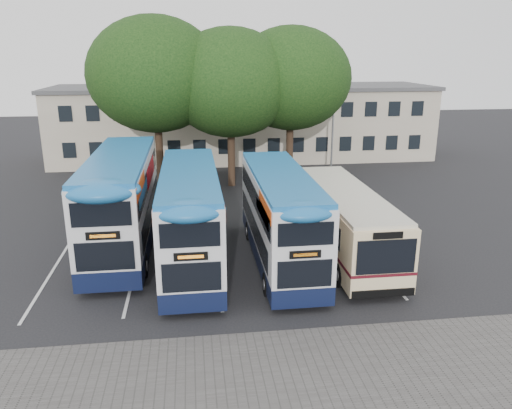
{
  "coord_description": "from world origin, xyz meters",
  "views": [
    {
      "loc": [
        -4.63,
        -16.57,
        9.01
      ],
      "look_at": [
        -1.81,
        5.0,
        2.32
      ],
      "focal_mm": 35.0,
      "sensor_mm": 36.0,
      "label": 1
    }
  ],
  "objects_px": {
    "tree_right": "(291,79)",
    "bus_dd_right": "(280,214)",
    "tree_mid": "(230,83)",
    "bus_dd_mid": "(190,213)",
    "bus_single": "(344,217)",
    "tree_left": "(155,75)",
    "lamp_post": "(334,106)",
    "bus_dd_left": "(122,198)"
  },
  "relations": [
    {
      "from": "tree_mid",
      "to": "bus_single",
      "type": "distance_m",
      "value": 14.43
    },
    {
      "from": "bus_dd_mid",
      "to": "bus_single",
      "type": "height_order",
      "value": "bus_dd_mid"
    },
    {
      "from": "bus_dd_mid",
      "to": "bus_dd_right",
      "type": "distance_m",
      "value": 3.91
    },
    {
      "from": "tree_left",
      "to": "bus_dd_right",
      "type": "height_order",
      "value": "tree_left"
    },
    {
      "from": "tree_right",
      "to": "lamp_post",
      "type": "bearing_deg",
      "value": 28.19
    },
    {
      "from": "lamp_post",
      "to": "bus_dd_right",
      "type": "bearing_deg",
      "value": -113.12
    },
    {
      "from": "tree_left",
      "to": "bus_dd_right",
      "type": "distance_m",
      "value": 15.97
    },
    {
      "from": "tree_left",
      "to": "bus_dd_right",
      "type": "bearing_deg",
      "value": -66.88
    },
    {
      "from": "bus_dd_mid",
      "to": "bus_dd_right",
      "type": "bearing_deg",
      "value": -4.38
    },
    {
      "from": "tree_left",
      "to": "bus_single",
      "type": "height_order",
      "value": "tree_left"
    },
    {
      "from": "bus_dd_right",
      "to": "bus_single",
      "type": "height_order",
      "value": "bus_dd_right"
    },
    {
      "from": "lamp_post",
      "to": "tree_mid",
      "type": "distance_m",
      "value": 8.6
    },
    {
      "from": "tree_mid",
      "to": "bus_dd_left",
      "type": "distance_m",
      "value": 13.19
    },
    {
      "from": "bus_dd_right",
      "to": "lamp_post",
      "type": "bearing_deg",
      "value": 66.88
    },
    {
      "from": "lamp_post",
      "to": "tree_right",
      "type": "relative_size",
      "value": 0.84
    },
    {
      "from": "tree_mid",
      "to": "bus_dd_right",
      "type": "xyz_separation_m",
      "value": [
        1.02,
        -13.42,
        -4.78
      ]
    },
    {
      "from": "lamp_post",
      "to": "tree_right",
      "type": "distance_m",
      "value": 4.71
    },
    {
      "from": "lamp_post",
      "to": "bus_single",
      "type": "xyz_separation_m",
      "value": [
        -3.81,
        -15.51,
        -3.37
      ]
    },
    {
      "from": "bus_dd_left",
      "to": "bus_dd_mid",
      "type": "relative_size",
      "value": 1.06
    },
    {
      "from": "tree_right",
      "to": "bus_dd_right",
      "type": "bearing_deg",
      "value": -102.74
    },
    {
      "from": "lamp_post",
      "to": "bus_single",
      "type": "bearing_deg",
      "value": -103.79
    },
    {
      "from": "lamp_post",
      "to": "tree_mid",
      "type": "bearing_deg",
      "value": -160.95
    },
    {
      "from": "tree_right",
      "to": "bus_dd_right",
      "type": "relative_size",
      "value": 1.1
    },
    {
      "from": "tree_left",
      "to": "tree_right",
      "type": "relative_size",
      "value": 1.06
    },
    {
      "from": "lamp_post",
      "to": "bus_dd_left",
      "type": "xyz_separation_m",
      "value": [
        -13.95,
        -13.56,
        -2.62
      ]
    },
    {
      "from": "bus_single",
      "to": "bus_dd_right",
      "type": "bearing_deg",
      "value": -168.1
    },
    {
      "from": "bus_dd_left",
      "to": "bus_single",
      "type": "relative_size",
      "value": 1.06
    },
    {
      "from": "tree_mid",
      "to": "tree_right",
      "type": "xyz_separation_m",
      "value": [
        4.23,
        0.76,
        0.21
      ]
    },
    {
      "from": "bus_dd_mid",
      "to": "bus_single",
      "type": "distance_m",
      "value": 7.02
    },
    {
      "from": "tree_mid",
      "to": "bus_dd_right",
      "type": "relative_size",
      "value": 1.09
    },
    {
      "from": "bus_dd_left",
      "to": "bus_dd_mid",
      "type": "height_order",
      "value": "bus_dd_left"
    },
    {
      "from": "lamp_post",
      "to": "tree_mid",
      "type": "height_order",
      "value": "tree_mid"
    },
    {
      "from": "tree_right",
      "to": "bus_dd_left",
      "type": "height_order",
      "value": "tree_right"
    },
    {
      "from": "lamp_post",
      "to": "tree_mid",
      "type": "xyz_separation_m",
      "value": [
        -7.92,
        -2.74,
        1.93
      ]
    },
    {
      "from": "tree_left",
      "to": "tree_mid",
      "type": "relative_size",
      "value": 1.07
    },
    {
      "from": "tree_mid",
      "to": "bus_dd_left",
      "type": "height_order",
      "value": "tree_mid"
    },
    {
      "from": "tree_mid",
      "to": "tree_left",
      "type": "bearing_deg",
      "value": 175.03
    },
    {
      "from": "lamp_post",
      "to": "bus_single",
      "type": "distance_m",
      "value": 16.32
    },
    {
      "from": "tree_right",
      "to": "bus_dd_mid",
      "type": "bearing_deg",
      "value": -117.09
    },
    {
      "from": "tree_mid",
      "to": "bus_dd_right",
      "type": "distance_m",
      "value": 14.28
    },
    {
      "from": "bus_dd_right",
      "to": "tree_mid",
      "type": "bearing_deg",
      "value": 94.36
    },
    {
      "from": "lamp_post",
      "to": "tree_right",
      "type": "xyz_separation_m",
      "value": [
        -3.69,
        -1.98,
        2.14
      ]
    }
  ]
}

